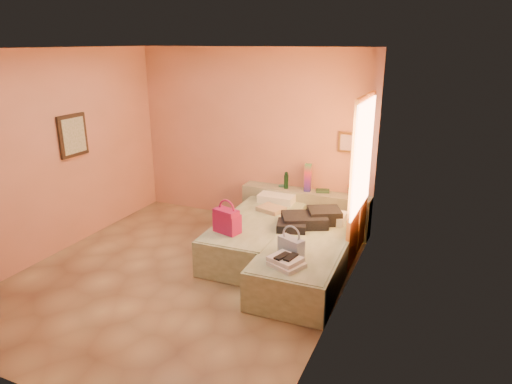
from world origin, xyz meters
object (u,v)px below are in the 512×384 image
(bed_left, at_px, (257,235))
(flower_vase, at_px, (354,189))
(water_bottle, at_px, (286,181))
(magenta_handbag, at_px, (227,221))
(green_book, at_px, (323,191))
(headboard_ledge, at_px, (305,210))
(towel_stack, at_px, (286,262))
(bed_right, at_px, (307,261))
(blue_handbag, at_px, (291,246))

(bed_left, xyz_separation_m, flower_vase, (1.13, 1.04, 0.53))
(water_bottle, xyz_separation_m, magenta_handbag, (-0.22, -1.62, -0.12))
(flower_vase, bearing_deg, green_book, 171.49)
(green_book, bearing_deg, headboard_ledge, 176.44)
(magenta_handbag, relative_size, towel_stack, 0.98)
(bed_left, relative_size, bed_right, 1.00)
(green_book, xyz_separation_m, flower_vase, (0.49, -0.07, 0.12))
(bed_left, relative_size, magenta_handbag, 5.84)
(bed_left, height_order, water_bottle, water_bottle)
(magenta_handbag, bearing_deg, headboard_ledge, 86.18)
(bed_right, bearing_deg, blue_handbag, -104.67)
(magenta_handbag, bearing_deg, bed_right, 19.98)
(flower_vase, height_order, blue_handbag, flower_vase)
(headboard_ledge, xyz_separation_m, towel_stack, (0.50, -2.21, 0.23))
(towel_stack, bearing_deg, water_bottle, 110.33)
(water_bottle, height_order, flower_vase, flower_vase)
(bed_left, distance_m, flower_vase, 1.62)
(flower_vase, bearing_deg, magenta_handbag, -128.71)
(green_book, height_order, flower_vase, flower_vase)
(bed_left, height_order, magenta_handbag, magenta_handbag)
(bed_left, distance_m, bed_right, 1.02)
(headboard_ledge, relative_size, magenta_handbag, 5.98)
(water_bottle, bearing_deg, headboard_ledge, 1.06)
(towel_stack, bearing_deg, magenta_handbag, 150.52)
(flower_vase, xyz_separation_m, towel_stack, (-0.25, -2.20, -0.23))
(water_bottle, xyz_separation_m, towel_stack, (0.82, -2.21, -0.23))
(bed_right, height_order, water_bottle, water_bottle)
(bed_left, height_order, bed_right, same)
(water_bottle, bearing_deg, magenta_handbag, -97.76)
(bed_left, bearing_deg, bed_right, -29.70)
(blue_handbag, bearing_deg, bed_left, 157.35)
(blue_handbag, bearing_deg, bed_right, 100.87)
(flower_vase, distance_m, towel_stack, 2.23)
(water_bottle, height_order, green_book, water_bottle)
(flower_vase, relative_size, towel_stack, 0.75)
(water_bottle, relative_size, green_book, 1.26)
(water_bottle, bearing_deg, bed_right, -60.90)
(headboard_ledge, height_order, bed_right, headboard_ledge)
(blue_handbag, distance_m, towel_stack, 0.32)
(bed_left, relative_size, water_bottle, 7.80)
(bed_right, xyz_separation_m, green_book, (-0.26, 1.59, 0.42))
(bed_left, bearing_deg, blue_handbag, -48.19)
(magenta_handbag, height_order, towel_stack, magenta_handbag)
(towel_stack, bearing_deg, blue_handbag, 100.62)
(headboard_ledge, bearing_deg, bed_left, -109.65)
(bed_right, height_order, blue_handbag, blue_handbag)
(headboard_ledge, bearing_deg, bed_right, -71.02)
(flower_vase, bearing_deg, bed_left, -137.36)
(green_book, bearing_deg, bed_left, -136.11)
(flower_vase, bearing_deg, headboard_ledge, 178.92)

